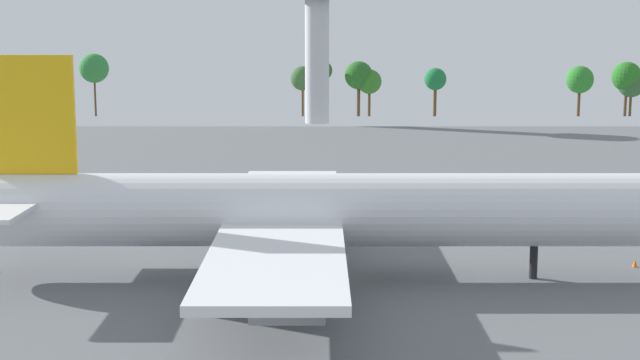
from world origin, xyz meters
name	(u,v)px	position (x,y,z in m)	size (l,w,h in m)	color
ground_plane	(320,278)	(0.00, 0.00, 0.00)	(258.97, 258.97, 0.00)	slate
cargo_airplane	(317,211)	(-0.24, 0.00, 6.02)	(64.74, 51.89, 19.40)	silver
baggage_tug	(133,208)	(-21.71, 25.56, 1.22)	(5.55, 4.93, 2.31)	#333338
catering_truck	(330,210)	(1.04, 25.11, 1.07)	(4.88, 2.90, 1.94)	yellow
safety_cone_nose	(638,263)	(29.13, 3.90, 0.35)	(0.49, 0.49, 0.70)	orange
control_tower	(320,38)	(-0.47, 137.00, 19.97)	(10.78, 10.78, 33.02)	silver
tree_line_backdrop	(427,77)	(26.85, 154.86, 9.97)	(144.52, 7.55, 15.98)	#51381E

